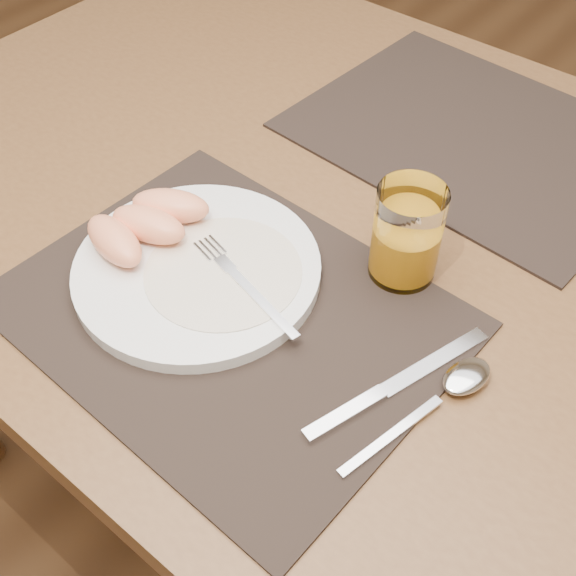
# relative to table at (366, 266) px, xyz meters

# --- Properties ---
(ground) EXTENTS (5.00, 5.00, 0.00)m
(ground) POSITION_rel_table_xyz_m (0.00, 0.00, -0.67)
(ground) COLOR #54361D
(ground) RESTS_ON ground
(table) EXTENTS (1.40, 0.90, 0.75)m
(table) POSITION_rel_table_xyz_m (0.00, 0.00, 0.00)
(table) COLOR brown
(table) RESTS_ON ground
(placemat_near) EXTENTS (0.46, 0.36, 0.00)m
(placemat_near) POSITION_rel_table_xyz_m (-0.03, -0.22, 0.09)
(placemat_near) COLOR black
(placemat_near) RESTS_ON table
(placemat_far) EXTENTS (0.47, 0.38, 0.00)m
(placemat_far) POSITION_rel_table_xyz_m (0.01, 0.22, 0.09)
(placemat_far) COLOR black
(placemat_far) RESTS_ON table
(plate) EXTENTS (0.27, 0.27, 0.02)m
(plate) POSITION_rel_table_xyz_m (-0.09, -0.20, 0.10)
(plate) COLOR white
(plate) RESTS_ON placemat_near
(plate_dressing) EXTENTS (0.17, 0.17, 0.00)m
(plate_dressing) POSITION_rel_table_xyz_m (-0.06, -0.19, 0.10)
(plate_dressing) COLOR white
(plate_dressing) RESTS_ON plate
(fork) EXTENTS (0.17, 0.06, 0.00)m
(fork) POSITION_rel_table_xyz_m (-0.04, -0.19, 0.11)
(fork) COLOR silver
(fork) RESTS_ON plate
(knife) EXTENTS (0.08, 0.21, 0.01)m
(knife) POSITION_rel_table_xyz_m (0.15, -0.20, 0.09)
(knife) COLOR silver
(knife) RESTS_ON placemat_near
(spoon) EXTENTS (0.06, 0.19, 0.01)m
(spoon) POSITION_rel_table_xyz_m (0.20, -0.15, 0.09)
(spoon) COLOR silver
(spoon) RESTS_ON placemat_near
(juice_glass) EXTENTS (0.07, 0.07, 0.11)m
(juice_glass) POSITION_rel_table_xyz_m (0.08, -0.06, 0.14)
(juice_glass) COLOR white
(juice_glass) RESTS_ON placemat_near
(grapefruit_wedges) EXTENTS (0.11, 0.15, 0.04)m
(grapefruit_wedges) POSITION_rel_table_xyz_m (-0.17, -0.20, 0.12)
(grapefruit_wedges) COLOR #FF9A68
(grapefruit_wedges) RESTS_ON plate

